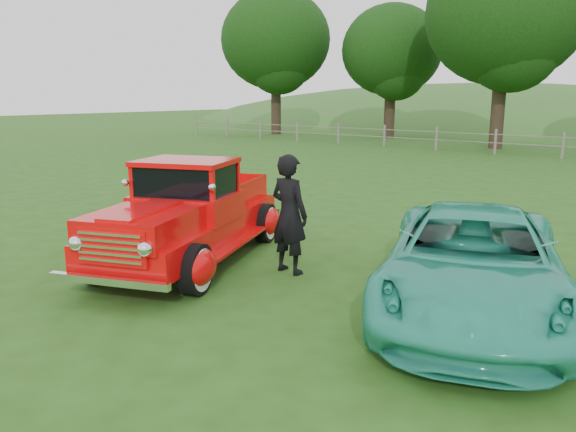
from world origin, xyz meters
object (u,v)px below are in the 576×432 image
Objects in this scene: tree_far_west at (276,40)px; red_pickup at (189,216)px; tree_mid_west at (392,50)px; man at (289,214)px; teal_sedan at (473,263)px; tree_near_west at (505,14)px.

red_pickup is at bearing -52.95° from tree_far_west.
tree_mid_west is 4.38× the size of man.
tree_far_west reaches higher than teal_sedan.
man is at bearing -49.85° from tree_far_west.
teal_sedan is at bearing -72.00° from tree_near_west.
tree_mid_west is 1.72× the size of teal_sedan.
tree_mid_west is at bearing 159.44° from tree_near_west.
tree_mid_west is 1.60× the size of red_pickup.
teal_sedan is 2.98m from man.
tree_far_west reaches higher than red_pickup.
red_pickup is (2.86, -23.99, -6.00)m from tree_near_west.
man is at bearing -64.50° from tree_mid_west.
man is (12.60, -26.42, -4.58)m from tree_mid_west.
tree_near_west is 2.12× the size of teal_sedan.
tree_far_west is 31.83m from red_pickup.
tree_near_west reaches higher than teal_sedan.
man is at bearing -3.76° from red_pickup.
red_pickup is at bearing -68.08° from tree_mid_west.
tree_near_west reaches higher than tree_mid_west.
teal_sedan is at bearing -173.27° from man.
man is (20.60, -24.42, -5.52)m from tree_far_west.
man is at bearing -78.89° from tree_near_west.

